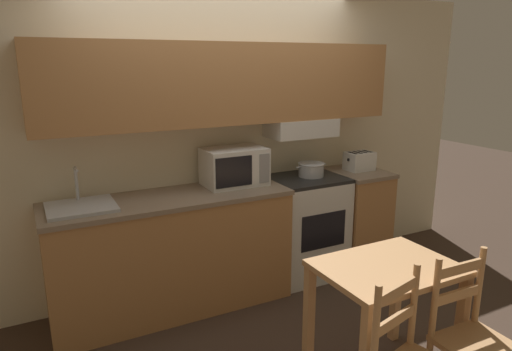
# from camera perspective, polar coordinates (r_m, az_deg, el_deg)

# --- Properties ---
(ground_plane) EXTENTS (16.00, 16.00, 0.00)m
(ground_plane) POSITION_cam_1_polar(r_m,az_deg,el_deg) (4.35, -3.98, -12.52)
(ground_plane) COLOR #3D2D23
(wall_back) EXTENTS (5.40, 0.38, 2.55)m
(wall_back) POSITION_cam_1_polar(r_m,az_deg,el_deg) (3.86, -3.74, 7.52)
(wall_back) COLOR beige
(wall_back) RESTS_ON ground_plane
(lower_counter_main) EXTENTS (1.88, 0.61, 0.94)m
(lower_counter_main) POSITION_cam_1_polar(r_m,az_deg,el_deg) (3.73, -10.40, -9.50)
(lower_counter_main) COLOR #B27A47
(lower_counter_main) RESTS_ON ground_plane
(lower_counter_right_stub) EXTENTS (0.48, 0.61, 0.94)m
(lower_counter_right_stub) POSITION_cam_1_polar(r_m,az_deg,el_deg) (4.56, 12.27, -5.12)
(lower_counter_right_stub) COLOR #B27A47
(lower_counter_right_stub) RESTS_ON ground_plane
(stove_range) EXTENTS (0.64, 0.57, 0.94)m
(stove_range) POSITION_cam_1_polar(r_m,az_deg,el_deg) (4.25, 6.20, -6.35)
(stove_range) COLOR silver
(stove_range) RESTS_ON ground_plane
(cooking_pot) EXTENTS (0.32, 0.24, 0.12)m
(cooking_pot) POSITION_cam_1_polar(r_m,az_deg,el_deg) (4.13, 6.90, 0.80)
(cooking_pot) COLOR #B7BABF
(cooking_pot) RESTS_ON stove_range
(microwave) EXTENTS (0.51, 0.35, 0.31)m
(microwave) POSITION_cam_1_polar(r_m,az_deg,el_deg) (3.80, -2.73, 1.13)
(microwave) COLOR silver
(microwave) RESTS_ON lower_counter_main
(toaster) EXTENTS (0.27, 0.19, 0.17)m
(toaster) POSITION_cam_1_polar(r_m,az_deg,el_deg) (4.44, 12.79, 1.79)
(toaster) COLOR silver
(toaster) RESTS_ON lower_counter_right_stub
(sink_basin) EXTENTS (0.46, 0.42, 0.27)m
(sink_basin) POSITION_cam_1_polar(r_m,az_deg,el_deg) (3.45, -21.03, -3.60)
(sink_basin) COLOR #B7BABF
(sink_basin) RESTS_ON lower_counter_main
(dining_table) EXTENTS (0.82, 0.61, 0.77)m
(dining_table) POSITION_cam_1_polar(r_m,az_deg,el_deg) (2.94, 15.92, -13.33)
(dining_table) COLOR tan
(dining_table) RESTS_ON ground_plane
(chair_right_of_table) EXTENTS (0.39, 0.39, 0.93)m
(chair_right_of_table) POSITION_cam_1_polar(r_m,az_deg,el_deg) (2.91, 25.48, -18.33)
(chair_right_of_table) COLOR tan
(chair_right_of_table) RESTS_ON ground_plane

